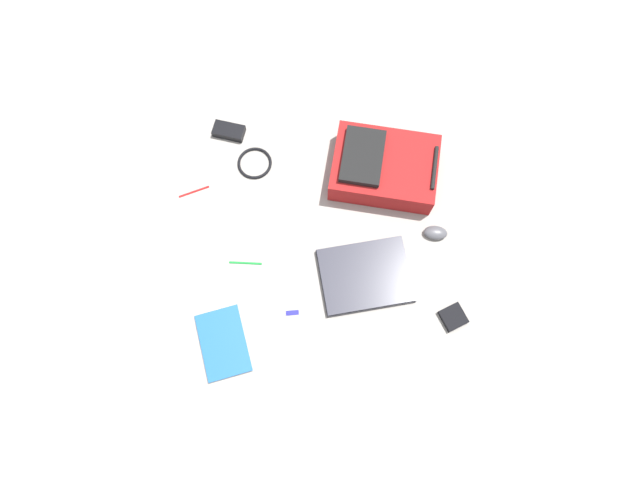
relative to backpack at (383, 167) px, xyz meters
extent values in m
plane|color=gray|center=(0.23, -0.30, -0.07)|extent=(3.67, 3.67, 0.00)
cube|color=maroon|center=(0.00, 0.01, -0.01)|extent=(0.42, 0.50, 0.12)
cube|color=black|center=(-0.02, -0.09, 0.07)|extent=(0.28, 0.22, 0.03)
cylinder|color=black|center=(0.05, 0.20, 0.06)|extent=(0.19, 0.07, 0.02)
cube|color=#24242C|center=(0.44, -0.13, -0.06)|extent=(0.30, 0.38, 0.02)
cube|color=#2D2D38|center=(0.44, -0.13, -0.04)|extent=(0.30, 0.37, 0.01)
cube|color=silver|center=(0.65, -0.71, -0.06)|extent=(0.28, 0.21, 0.01)
cube|color=#1E5999|center=(0.65, -0.71, -0.05)|extent=(0.29, 0.22, 0.00)
ellipsoid|color=#4C4C51|center=(0.29, 0.18, -0.05)|extent=(0.08, 0.11, 0.04)
torus|color=black|center=(-0.10, -0.54, -0.06)|extent=(0.15, 0.15, 0.01)
cube|color=black|center=(-0.26, -0.64, -0.05)|extent=(0.11, 0.15, 0.04)
cylinder|color=red|center=(0.00, -0.81, -0.06)|extent=(0.04, 0.13, 0.01)
cylinder|color=#198C33|center=(0.34, -0.61, -0.06)|extent=(0.03, 0.13, 0.01)
cube|color=black|center=(0.65, 0.20, -0.05)|extent=(0.11, 0.11, 0.03)
cube|color=#191999|center=(0.56, -0.43, -0.06)|extent=(0.02, 0.05, 0.01)
camera|label=1|loc=(0.91, -0.36, 1.99)|focal=29.29mm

